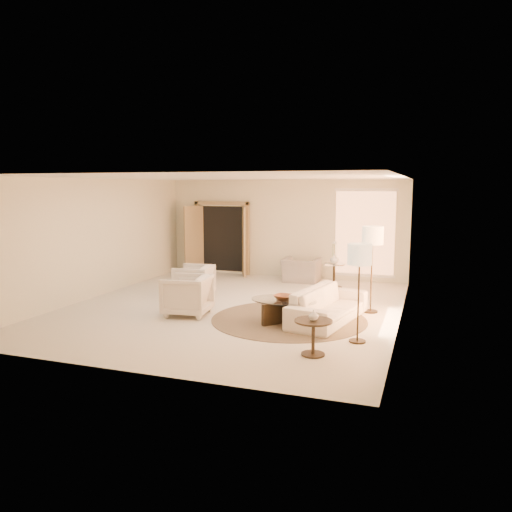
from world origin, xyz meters
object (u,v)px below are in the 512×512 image
(bowl, at_px, (284,297))
(sofa, at_px, (328,305))
(coffee_table, at_px, (284,308))
(end_table, at_px, (313,331))
(floor_lamp_far, at_px, (360,259))
(armchair_right, at_px, (187,293))
(side_vase, at_px, (334,259))
(floor_lamp_near, at_px, (373,239))
(accent_chair, at_px, (301,266))
(armchair_left, at_px, (194,280))
(side_table, at_px, (334,273))
(end_vase, at_px, (314,315))

(bowl, bearing_deg, sofa, 28.91)
(coffee_table, height_order, end_table, end_table)
(floor_lamp_far, bearing_deg, armchair_right, 169.18)
(bowl, bearing_deg, side_vase, 85.37)
(floor_lamp_far, bearing_deg, floor_lamp_near, 90.67)
(accent_chair, distance_m, floor_lamp_far, 5.51)
(end_table, xyz_separation_m, floor_lamp_far, (0.56, 0.89, 1.04))
(sofa, distance_m, accent_chair, 4.09)
(armchair_left, height_order, armchair_right, armchair_right)
(sofa, height_order, end_table, sofa)
(armchair_left, relative_size, coffee_table, 0.61)
(floor_lamp_far, bearing_deg, side_vase, 105.45)
(floor_lamp_far, height_order, bowl, floor_lamp_far)
(armchair_left, bearing_deg, bowl, 54.13)
(floor_lamp_near, bearing_deg, side_vase, 117.89)
(end_table, distance_m, side_vase, 5.32)
(sofa, height_order, side_table, sofa)
(end_vase, bearing_deg, accent_chair, 105.85)
(armchair_right, relative_size, floor_lamp_far, 0.54)
(armchair_right, bearing_deg, floor_lamp_near, 105.23)
(accent_chair, relative_size, side_vase, 4.08)
(side_table, height_order, floor_lamp_near, floor_lamp_near)
(side_table, distance_m, floor_lamp_near, 2.78)
(accent_chair, relative_size, bowl, 2.69)
(armchair_right, relative_size, side_vase, 3.72)
(coffee_table, bearing_deg, floor_lamp_far, -25.45)
(sofa, distance_m, side_vase, 3.29)
(armchair_left, bearing_deg, end_table, 42.80)
(coffee_table, xyz_separation_m, end_vase, (0.94, -1.61, 0.35))
(end_table, bearing_deg, armchair_right, 152.25)
(sofa, height_order, armchair_right, armchair_right)
(side_table, relative_size, bowl, 1.75)
(sofa, xyz_separation_m, coffee_table, (-0.78, -0.43, -0.03))
(end_table, bearing_deg, side_table, 97.00)
(bowl, distance_m, side_vase, 3.68)
(accent_chair, height_order, end_vase, accent_chair)
(floor_lamp_near, relative_size, end_vase, 11.05)
(accent_chair, relative_size, side_table, 1.54)
(armchair_right, bearing_deg, floor_lamp_far, 71.94)
(coffee_table, bearing_deg, end_vase, -59.64)
(side_vase, bearing_deg, accent_chair, 150.35)
(accent_chair, bearing_deg, sofa, 110.96)
(floor_lamp_near, bearing_deg, floor_lamp_far, -89.33)
(armchair_left, xyz_separation_m, floor_lamp_far, (4.16, -2.22, 1.00))
(accent_chair, bearing_deg, floor_lamp_near, 127.48)
(floor_lamp_far, relative_size, end_vase, 10.27)
(armchair_left, xyz_separation_m, floor_lamp_near, (4.14, -0.09, 1.11))
(end_table, bearing_deg, floor_lamp_near, 79.93)
(coffee_table, distance_m, end_vase, 1.90)
(end_table, bearing_deg, side_vase, 97.00)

